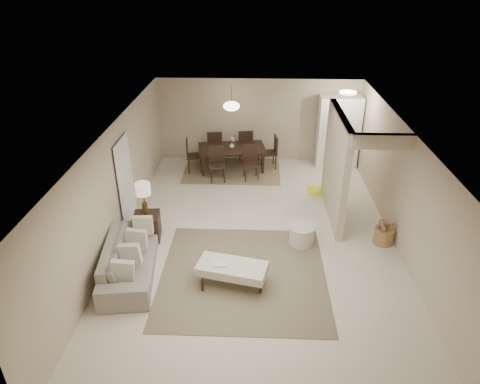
{
  "coord_description": "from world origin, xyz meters",
  "views": [
    {
      "loc": [
        -0.05,
        -7.86,
        5.34
      ],
      "look_at": [
        -0.38,
        0.26,
        1.05
      ],
      "focal_mm": 32.0,
      "sensor_mm": 36.0,
      "label": 1
    }
  ],
  "objects_px": {
    "sofa": "(130,258)",
    "wicker_basket": "(384,236)",
    "round_pouf": "(301,235)",
    "pantry_cabinet": "(338,132)",
    "ottoman_bench": "(232,269)",
    "side_table": "(147,227)",
    "dining_table": "(232,159)"
  },
  "relations": [
    {
      "from": "ottoman_bench",
      "to": "wicker_basket",
      "type": "xyz_separation_m",
      "value": [
        3.2,
        1.52,
        -0.19
      ]
    },
    {
      "from": "side_table",
      "to": "sofa",
      "type": "bearing_deg",
      "value": -92.39
    },
    {
      "from": "pantry_cabinet",
      "to": "wicker_basket",
      "type": "height_order",
      "value": "pantry_cabinet"
    },
    {
      "from": "pantry_cabinet",
      "to": "dining_table",
      "type": "bearing_deg",
      "value": -171.75
    },
    {
      "from": "ottoman_bench",
      "to": "round_pouf",
      "type": "height_order",
      "value": "ottoman_bench"
    },
    {
      "from": "side_table",
      "to": "dining_table",
      "type": "xyz_separation_m",
      "value": [
        1.65,
        3.72,
        0.04
      ]
    },
    {
      "from": "pantry_cabinet",
      "to": "side_table",
      "type": "distance_m",
      "value": 6.37
    },
    {
      "from": "round_pouf",
      "to": "wicker_basket",
      "type": "relative_size",
      "value": 1.32
    },
    {
      "from": "side_table",
      "to": "round_pouf",
      "type": "relative_size",
      "value": 1.09
    },
    {
      "from": "round_pouf",
      "to": "dining_table",
      "type": "distance_m",
      "value": 4.17
    },
    {
      "from": "sofa",
      "to": "dining_table",
      "type": "distance_m",
      "value": 5.2
    },
    {
      "from": "pantry_cabinet",
      "to": "round_pouf",
      "type": "bearing_deg",
      "value": -108.05
    },
    {
      "from": "pantry_cabinet",
      "to": "wicker_basket",
      "type": "relative_size",
      "value": 5.03
    },
    {
      "from": "wicker_basket",
      "to": "dining_table",
      "type": "distance_m",
      "value": 5.1
    },
    {
      "from": "pantry_cabinet",
      "to": "wicker_basket",
      "type": "xyz_separation_m",
      "value": [
        0.4,
        -4.15,
        -0.87
      ]
    },
    {
      "from": "ottoman_bench",
      "to": "round_pouf",
      "type": "relative_size",
      "value": 2.51
    },
    {
      "from": "wicker_basket",
      "to": "dining_table",
      "type": "xyz_separation_m",
      "value": [
        -3.5,
        3.7,
        0.16
      ]
    },
    {
      "from": "sofa",
      "to": "wicker_basket",
      "type": "xyz_separation_m",
      "value": [
        5.2,
        1.22,
        -0.17
      ]
    },
    {
      "from": "side_table",
      "to": "wicker_basket",
      "type": "bearing_deg",
      "value": 0.27
    },
    {
      "from": "sofa",
      "to": "ottoman_bench",
      "type": "bearing_deg",
      "value": -106.06
    },
    {
      "from": "side_table",
      "to": "round_pouf",
      "type": "bearing_deg",
      "value": -1.29
    },
    {
      "from": "pantry_cabinet",
      "to": "dining_table",
      "type": "height_order",
      "value": "pantry_cabinet"
    },
    {
      "from": "sofa",
      "to": "dining_table",
      "type": "relative_size",
      "value": 1.23
    },
    {
      "from": "side_table",
      "to": "wicker_basket",
      "type": "xyz_separation_m",
      "value": [
        5.15,
        0.02,
        -0.12
      ]
    },
    {
      "from": "sofa",
      "to": "ottoman_bench",
      "type": "relative_size",
      "value": 1.7
    },
    {
      "from": "side_table",
      "to": "wicker_basket",
      "type": "height_order",
      "value": "side_table"
    },
    {
      "from": "pantry_cabinet",
      "to": "ottoman_bench",
      "type": "relative_size",
      "value": 1.52
    },
    {
      "from": "round_pouf",
      "to": "pantry_cabinet",
      "type": "bearing_deg",
      "value": 71.95
    },
    {
      "from": "round_pouf",
      "to": "wicker_basket",
      "type": "height_order",
      "value": "round_pouf"
    },
    {
      "from": "ottoman_bench",
      "to": "wicker_basket",
      "type": "relative_size",
      "value": 3.31
    },
    {
      "from": "ottoman_bench",
      "to": "round_pouf",
      "type": "distance_m",
      "value": 2.01
    },
    {
      "from": "ottoman_bench",
      "to": "wicker_basket",
      "type": "bearing_deg",
      "value": 38.32
    }
  ]
}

